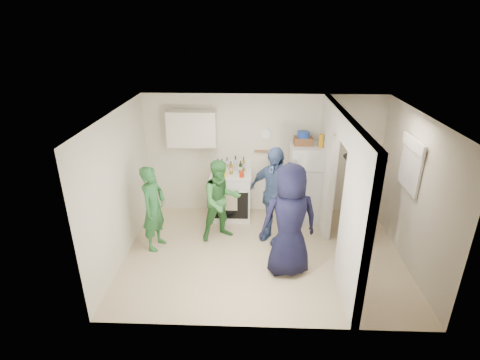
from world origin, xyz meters
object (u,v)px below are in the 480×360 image
object	(u,v)px
person_green_left	(154,208)
person_nook	(360,197)
fridge	(305,183)
blue_bowl	(303,134)
wicker_basket	(303,141)
stove	(231,195)
yellow_cup_stack_top	(321,141)
person_denim	(274,195)
person_navy	(289,221)
person_green_center	(221,201)

from	to	relation	value
person_green_left	person_nook	bearing A→B (deg)	-71.06
fridge	blue_bowl	distance (m)	1.01
wicker_basket	stove	bearing A→B (deg)	-179.18
fridge	yellow_cup_stack_top	distance (m)	0.95
fridge	person_denim	size ratio (longest dim) A/B	0.87
fridge	person_navy	world-z (taller)	person_navy
person_denim	person_nook	world-z (taller)	person_nook
blue_bowl	person_navy	xyz separation A→B (m)	(-0.37, -1.83, -0.86)
fridge	wicker_basket	bearing A→B (deg)	153.43
fridge	yellow_cup_stack_top	size ratio (longest dim) A/B	6.35
person_denim	wicker_basket	bearing A→B (deg)	94.85
fridge	blue_bowl	bearing A→B (deg)	153.43
wicker_basket	fridge	bearing A→B (deg)	-26.57
stove	person_denim	world-z (taller)	person_denim
stove	person_denim	bearing A→B (deg)	-46.14
stove	person_green_left	bearing A→B (deg)	-137.30
stove	blue_bowl	xyz separation A→B (m)	(1.39, 0.02, 1.30)
person_navy	person_nook	size ratio (longest dim) A/B	0.96
person_green_left	person_navy	size ratio (longest dim) A/B	0.83
person_green_left	fridge	bearing A→B (deg)	-51.67
stove	person_navy	bearing A→B (deg)	-60.63
stove	blue_bowl	size ratio (longest dim) A/B	4.07
fridge	person_green_left	distance (m)	3.01
wicker_basket	person_navy	xyz separation A→B (m)	(-0.37, -1.83, -0.73)
person_green_center	person_denim	bearing A→B (deg)	-26.61
person_green_center	person_green_left	bearing A→B (deg)	172.39
blue_bowl	fridge	bearing A→B (deg)	-26.57
wicker_basket	person_green_left	size ratio (longest dim) A/B	0.22
blue_bowl	person_denim	xyz separation A→B (m)	(-0.57, -0.87, -0.88)
wicker_basket	blue_bowl	xyz separation A→B (m)	(0.00, 0.00, 0.13)
person_green_left	stove	bearing A→B (deg)	-31.57
fridge	person_nook	distance (m)	1.27
stove	yellow_cup_stack_top	world-z (taller)	yellow_cup_stack_top
fridge	person_green_center	bearing A→B (deg)	-153.91
wicker_basket	person_nook	world-z (taller)	person_nook
wicker_basket	person_denim	world-z (taller)	person_denim
person_denim	person_nook	bearing A→B (deg)	33.04
fridge	person_green_center	distance (m)	1.81
fridge	person_navy	bearing A→B (deg)	-104.88
stove	person_green_left	distance (m)	1.77
person_green_left	wicker_basket	bearing A→B (deg)	-50.02
person_green_center	person_navy	distance (m)	1.53
blue_bowl	person_green_center	world-z (taller)	blue_bowl
wicker_basket	blue_bowl	distance (m)	0.13
wicker_basket	yellow_cup_stack_top	bearing A→B (deg)	-25.11
blue_bowl	person_navy	world-z (taller)	person_navy
yellow_cup_stack_top	stove	bearing A→B (deg)	175.66
yellow_cup_stack_top	wicker_basket	bearing A→B (deg)	154.89
fridge	person_denim	bearing A→B (deg)	-129.25
fridge	blue_bowl	xyz separation A→B (m)	(-0.10, 0.05, 1.00)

